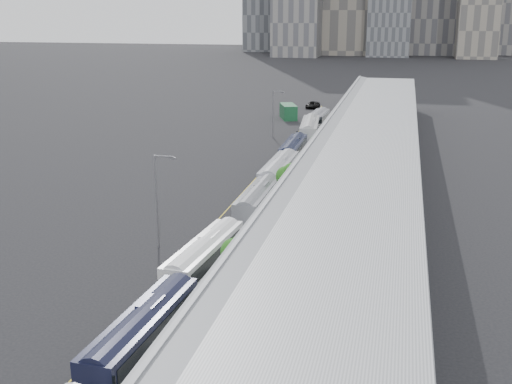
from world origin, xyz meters
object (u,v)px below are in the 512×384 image
(bus_3, at_px, (258,205))
(bus_6, at_px, (310,133))
(street_lamp_far, at_px, (274,111))
(bus_7, at_px, (317,123))
(suv, at_px, (313,105))
(bus_5, at_px, (293,153))
(street_lamp_near, at_px, (158,195))
(bus_1, at_px, (143,341))
(shipping_container, at_px, (288,112))
(bus_2, at_px, (205,263))
(bus_4, at_px, (279,177))

(bus_3, bearing_deg, bus_6, 91.39)
(street_lamp_far, bearing_deg, bus_7, 48.05)
(suv, bearing_deg, bus_5, -78.67)
(bus_6, bearing_deg, suv, 91.66)
(bus_7, relative_size, street_lamp_near, 1.42)
(bus_1, xyz_separation_m, street_lamp_far, (-6.81, 75.03, 3.24))
(bus_7, xyz_separation_m, shipping_container, (-7.70, 13.27, -0.07))
(bus_2, height_order, bus_3, bus_3)
(bus_2, height_order, shipping_container, bus_2)
(suv, bearing_deg, bus_2, -80.91)
(bus_4, relative_size, shipping_container, 1.99)
(bus_6, distance_m, suv, 40.30)
(bus_5, bearing_deg, bus_3, -89.12)
(bus_5, relative_size, bus_6, 0.87)
(bus_2, bearing_deg, bus_4, 93.60)
(bus_4, xyz_separation_m, street_lamp_near, (-6.94, -22.60, 3.53))
(bus_2, distance_m, bus_6, 58.43)
(bus_7, relative_size, suv, 2.40)
(bus_7, relative_size, street_lamp_far, 1.55)
(bus_1, height_order, bus_4, bus_4)
(bus_2, xyz_separation_m, shipping_container, (-7.83, 82.36, -0.03))
(bus_1, bearing_deg, bus_7, 93.60)
(bus_6, xyz_separation_m, street_lamp_near, (-6.43, -52.15, 3.47))
(bus_2, relative_size, bus_6, 0.90)
(bus_4, xyz_separation_m, shipping_container, (-8.44, 53.48, -0.14))
(bus_7, bearing_deg, bus_5, -87.13)
(street_lamp_near, bearing_deg, suv, 89.22)
(suv, bearing_deg, bus_4, -79.19)
(bus_5, height_order, bus_7, bus_7)
(bus_2, xyz_separation_m, street_lamp_near, (-6.33, 6.28, 3.64))
(bus_2, relative_size, street_lamp_far, 1.52)
(bus_1, bearing_deg, street_lamp_far, 98.61)
(bus_4, distance_m, street_lamp_far, 33.87)
(bus_2, bearing_deg, street_lamp_near, 140.02)
(street_lamp_near, bearing_deg, shipping_container, 91.13)
(bus_1, height_order, bus_6, bus_6)
(bus_1, bearing_deg, bus_6, 93.45)
(bus_6, bearing_deg, bus_5, -96.27)
(bus_1, relative_size, bus_6, 0.90)
(bus_6, distance_m, street_lamp_near, 52.65)
(shipping_container, distance_m, suv, 16.28)
(bus_5, distance_m, suv, 55.45)
(street_lamp_far, bearing_deg, bus_3, -80.63)
(bus_3, xyz_separation_m, suv, (-5.83, 81.72, -0.81))
(bus_4, distance_m, bus_5, 14.30)
(bus_5, distance_m, street_lamp_far, 20.05)
(bus_3, distance_m, shipping_container, 66.26)
(bus_2, bearing_deg, bus_7, 94.91)
(bus_5, bearing_deg, shipping_container, 100.33)
(street_lamp_far, height_order, shipping_container, street_lamp_far)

